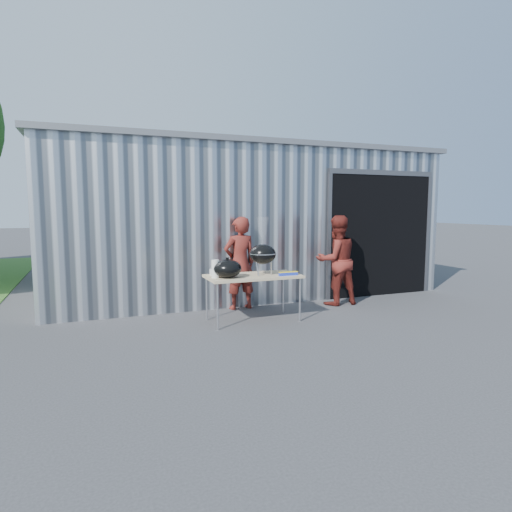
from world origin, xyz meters
name	(u,v)px	position (x,y,z in m)	size (l,w,h in m)	color
ground	(266,333)	(0.00, 0.00, 0.00)	(80.00, 80.00, 0.00)	#353537
building	(229,220)	(0.92, 4.59, 1.54)	(8.20, 6.20, 3.10)	silver
folding_table	(253,277)	(0.08, 0.73, 0.71)	(1.50, 0.75, 0.75)	tan
kettle_grill	(263,249)	(0.23, 0.69, 1.17)	(0.44, 0.44, 0.94)	black
grill_lid	(227,269)	(-0.38, 0.63, 0.89)	(0.44, 0.44, 0.32)	black
paper_towels	(215,269)	(-0.56, 0.68, 0.89)	(0.12, 0.12, 0.28)	white
white_tub	(217,272)	(-0.47, 0.92, 0.80)	(0.20, 0.15, 0.10)	white
foil_box	(288,274)	(0.59, 0.48, 0.78)	(0.32, 0.05, 0.06)	#1C33BA
person_cook	(240,263)	(0.16, 1.59, 0.84)	(0.61, 0.40, 1.67)	maroon
person_bystander	(336,260)	(1.98, 1.27, 0.85)	(0.82, 0.64, 1.69)	maroon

